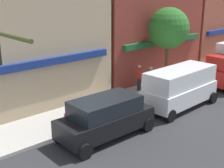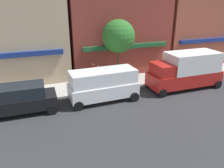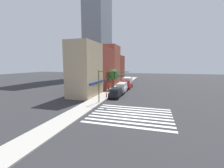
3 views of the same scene
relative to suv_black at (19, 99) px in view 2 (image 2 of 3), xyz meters
The scene contains 8 objects.
storefront_row 15.36m from the suv_black, 27.73° to the left, with size 35.06×5.30×13.01m.
suv_black is the anchor object (origin of this frame).
van_white 5.77m from the suv_black, ahead, with size 5.06×2.22×2.34m.
box_truck_red 13.00m from the suv_black, ahead, with size 6.20×2.42×3.04m.
pedestrian_red_jacket 6.86m from the suv_black, 29.86° to the left, with size 0.32×0.32×1.77m.
pedestrian_blue_shirt 6.70m from the suv_black, 22.83° to the left, with size 0.32×0.32×1.77m.
fire_hydrant 2.04m from the suv_black, 121.57° to the left, with size 0.24×0.24×0.84m.
street_tree 9.06m from the suv_black, 19.24° to the left, with size 2.75×2.75×5.43m.
Camera 2 is at (11.39, -9.48, 7.11)m, focal length 35.00 mm.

